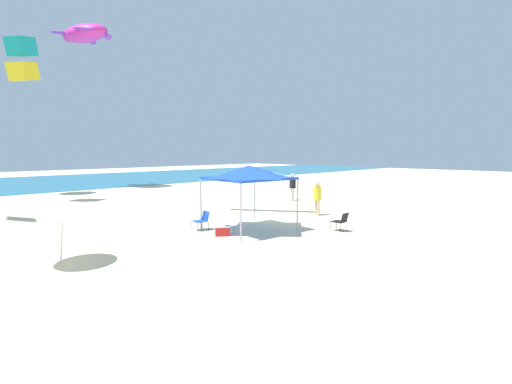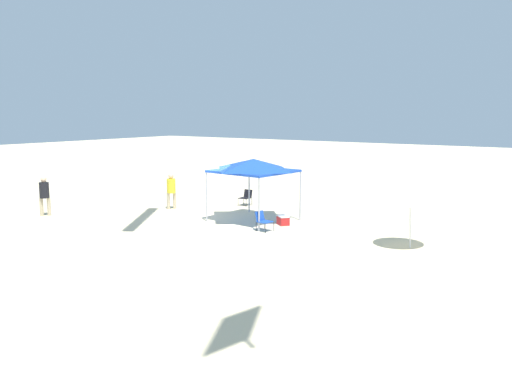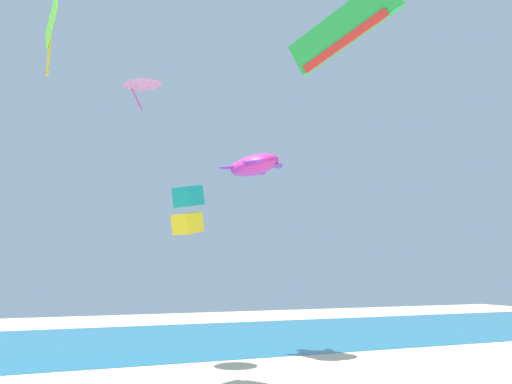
% 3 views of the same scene
% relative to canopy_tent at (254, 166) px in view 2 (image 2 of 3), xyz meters
% --- Properties ---
extents(ground, '(120.00, 120.00, 0.10)m').
position_rel_canopy_tent_xyz_m(ground, '(2.23, 0.71, -2.57)').
color(ground, beige).
extents(canopy_tent, '(3.45, 3.30, 2.84)m').
position_rel_canopy_tent_xyz_m(canopy_tent, '(0.00, 0.00, 0.00)').
color(canopy_tent, '#B7B7BC').
rests_on(canopy_tent, ground).
extents(beach_umbrella, '(1.94, 1.93, 2.09)m').
position_rel_canopy_tent_xyz_m(beach_umbrella, '(-7.32, 0.55, -0.77)').
color(beach_umbrella, silver).
rests_on(beach_umbrella, ground).
extents(folding_chair_near_cooler, '(0.55, 0.64, 0.82)m').
position_rel_canopy_tent_xyz_m(folding_chair_near_cooler, '(2.61, -3.06, -2.05)').
color(folding_chair_near_cooler, black).
rests_on(folding_chair_near_cooler, ground).
extents(folding_chair_facing_ocean, '(0.68, 0.60, 0.82)m').
position_rel_canopy_tent_xyz_m(folding_chair_facing_ocean, '(-1.47, 1.43, -2.05)').
color(folding_chair_facing_ocean, black).
rests_on(folding_chair_facing_ocean, ground).
extents(cooler_box, '(0.74, 0.70, 0.40)m').
position_rel_canopy_tent_xyz_m(cooler_box, '(-1.55, -0.05, -2.32)').
color(cooler_box, red).
rests_on(cooler_box, ground).
extents(person_by_tent, '(0.45, 0.45, 1.89)m').
position_rel_canopy_tent_xyz_m(person_by_tent, '(8.88, 4.69, -1.42)').
color(person_by_tent, '#C6B28C').
rests_on(person_by_tent, ground).
extents(person_near_umbrella, '(0.43, 0.44, 1.82)m').
position_rel_canopy_tent_xyz_m(person_near_umbrella, '(5.14, -0.02, -1.45)').
color(person_near_umbrella, '#C6B28C').
rests_on(person_near_umbrella, ground).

